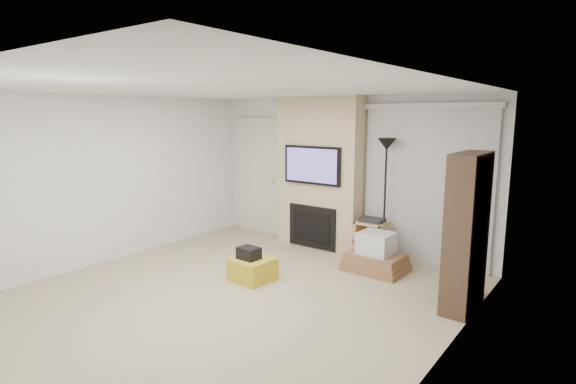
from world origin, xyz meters
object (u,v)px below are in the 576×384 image
Objects in this scene: ottoman at (253,269)px; av_stand at (372,238)px; floor_lamp at (386,165)px; bookshelf at (467,232)px; box_stack at (376,256)px.

ottoman is 0.76× the size of av_stand.
floor_lamp is 1.14m from av_stand.
bookshelf reaches higher than ottoman.
floor_lamp is 2.83× the size of av_stand.
av_stand is at bearing 149.86° from bookshelf.
floor_lamp reaches higher than bookshelf.
ottoman is 0.58× the size of box_stack.
floor_lamp is 1.04× the size of bookshelf.
floor_lamp reaches higher than av_stand.
bookshelf reaches higher than av_stand.
box_stack reaches higher than ottoman.
ottoman is 1.96m from av_stand.
floor_lamp is 1.37m from box_stack.
av_stand is 0.77× the size of box_stack.
box_stack is at bearing 158.42° from bookshelf.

